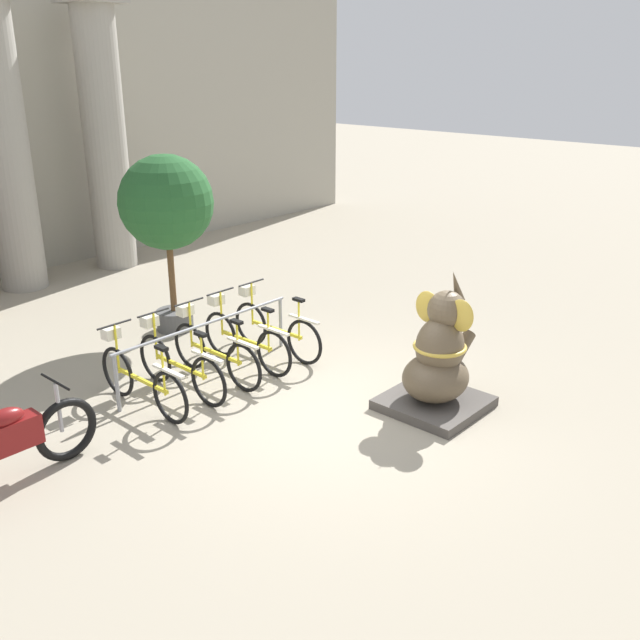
{
  "coord_description": "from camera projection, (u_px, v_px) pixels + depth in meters",
  "views": [
    {
      "loc": [
        -5.83,
        -5.1,
        4.1
      ],
      "look_at": [
        0.37,
        0.46,
        1.0
      ],
      "focal_mm": 40.0,
      "sensor_mm": 36.0,
      "label": 1
    }
  ],
  "objects": [
    {
      "name": "bicycle_2",
      "position": [
        214.0,
        351.0,
        9.5
      ],
      "size": [
        0.48,
        1.76,
        1.0
      ],
      "color": "black",
      "rests_on": "ground_plane"
    },
    {
      "name": "potted_tree",
      "position": [
        166.0,
        207.0,
        10.68
      ],
      "size": [
        1.43,
        1.43,
        2.75
      ],
      "color": "#4C4C4C",
      "rests_on": "ground_plane"
    },
    {
      "name": "bicycle_1",
      "position": [
        179.0,
        364.0,
        9.1
      ],
      "size": [
        0.48,
        1.76,
        1.0
      ],
      "color": "black",
      "rests_on": "ground_plane"
    },
    {
      "name": "elephant_statue",
      "position": [
        438.0,
        363.0,
        8.67
      ],
      "size": [
        1.15,
        1.15,
        1.74
      ],
      "color": "#4C4742",
      "rests_on": "ground_plane"
    },
    {
      "name": "bicycle_0",
      "position": [
        141.0,
        378.0,
        8.7
      ],
      "size": [
        0.48,
        1.76,
        1.0
      ],
      "color": "black",
      "rests_on": "ground_plane"
    },
    {
      "name": "ground_plane",
      "position": [
        328.0,
        413.0,
        8.69
      ],
      "size": [
        60.0,
        60.0,
        0.0
      ],
      "primitive_type": "plane",
      "color": "#9E937F"
    },
    {
      "name": "bicycle_4",
      "position": [
        275.0,
        328.0,
        10.32
      ],
      "size": [
        0.48,
        1.76,
        1.0
      ],
      "color": "black",
      "rests_on": "ground_plane"
    },
    {
      "name": "column_right",
      "position": [
        105.0,
        136.0,
        13.93
      ],
      "size": [
        1.03,
        1.03,
        5.16
      ],
      "color": "gray",
      "rests_on": "ground_plane"
    },
    {
      "name": "bicycle_3",
      "position": [
        244.0,
        338.0,
        9.93
      ],
      "size": [
        0.48,
        1.76,
        1.0
      ],
      "color": "black",
      "rests_on": "ground_plane"
    },
    {
      "name": "column_middle",
      "position": [
        5.0,
        145.0,
        12.53
      ],
      "size": [
        1.03,
        1.03,
        5.16
      ],
      "color": "gray",
      "rests_on": "ground_plane"
    },
    {
      "name": "motorcycle",
      "position": [
        0.0,
        446.0,
        7.07
      ],
      "size": [
        2.15,
        0.55,
        0.95
      ],
      "color": "black",
      "rests_on": "ground_plane"
    },
    {
      "name": "bike_rack",
      "position": [
        206.0,
        336.0,
        9.53
      ],
      "size": [
        2.91,
        0.05,
        0.77
      ],
      "color": "gray",
      "rests_on": "ground_plane"
    }
  ]
}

